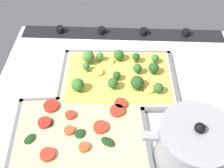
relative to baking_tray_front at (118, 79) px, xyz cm
name	(u,v)px	position (x,y,z in cm)	size (l,w,h in cm)	color
ground_plane	(121,96)	(-1.13, 5.19, -1.87)	(78.56, 64.55, 3.00)	silver
stove_control_panel	(122,33)	(-1.13, -23.59, 0.19)	(75.42, 7.00, 2.60)	black
baking_tray_front	(118,79)	(0.00, 0.00, 0.00)	(37.26, 26.73, 1.30)	slate
broccoli_pizza	(118,76)	(-0.13, 0.07, 1.72)	(34.79, 24.27, 6.28)	#D3B77F
baking_tray_back	(80,136)	(9.41, 21.14, 0.00)	(38.64, 29.57, 1.30)	slate
veggie_pizza_back	(80,133)	(9.55, 20.66, 0.73)	(36.02, 26.95, 1.90)	#D6BB80
cooking_pot	(192,145)	(-18.16, 25.88, 5.88)	(24.03, 17.17, 14.77)	gray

